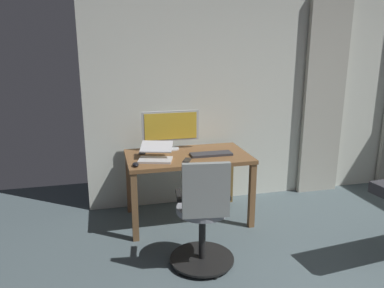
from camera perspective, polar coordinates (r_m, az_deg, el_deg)
back_room_partition at (r=4.78m, az=14.62°, el=8.54°), size 4.92×0.10×2.72m
curtain_right_panel at (r=4.92m, az=19.55°, el=6.70°), size 0.54×0.06×2.44m
desk at (r=3.95m, az=-0.66°, el=-2.98°), size 1.28×0.75×0.73m
office_chair at (r=3.16m, az=1.75°, el=-11.29°), size 0.56×0.56×0.98m
computer_monitor at (r=4.08m, az=-3.29°, el=2.55°), size 0.63×0.18×0.43m
computer_keyboard at (r=3.91m, az=2.95°, el=-1.55°), size 0.44×0.15×0.02m
laptop at (r=3.75m, az=-5.55°, el=-1.66°), size 0.40×0.39×0.16m
computer_mouse at (r=3.58m, az=-8.63°, el=-3.12°), size 0.06×0.10×0.04m
cell_phone_face_up at (r=4.03m, az=-7.55°, el=-1.25°), size 0.10×0.16×0.01m
cell_phone_by_monitor at (r=3.72m, az=-0.74°, el=-2.47°), size 0.12×0.16×0.01m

